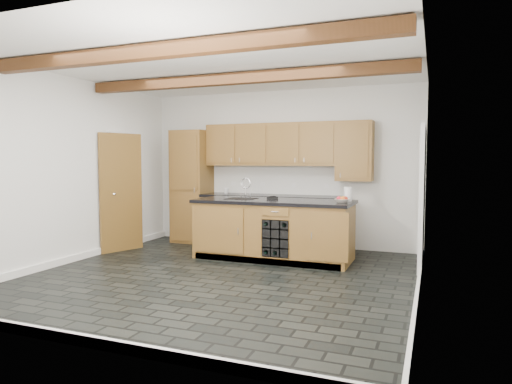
% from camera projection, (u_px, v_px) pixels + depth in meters
% --- Properties ---
extents(ground, '(5.00, 5.00, 0.00)m').
position_uv_depth(ground, '(220.00, 276.00, 6.08)').
color(ground, black).
rests_on(ground, ground).
extents(room_shell, '(5.01, 5.00, 5.00)m').
position_uv_depth(room_shell, '(231.00, 162.00, 6.50)').
color(room_shell, white).
rests_on(room_shell, ground).
extents(back_cabinetry, '(3.65, 0.62, 2.20)m').
position_uv_depth(back_cabinetry, '(255.00, 192.00, 8.22)').
color(back_cabinetry, '#93612F').
rests_on(back_cabinetry, ground).
extents(island, '(2.48, 0.96, 0.93)m').
position_uv_depth(island, '(274.00, 229.00, 7.13)').
color(island, '#93612F').
rests_on(island, ground).
extents(faucet, '(0.45, 0.40, 0.34)m').
position_uv_depth(faucet, '(242.00, 196.00, 7.34)').
color(faucet, black).
rests_on(faucet, island).
extents(kitchen_scale, '(0.18, 0.11, 0.05)m').
position_uv_depth(kitchen_scale, '(272.00, 198.00, 7.20)').
color(kitchen_scale, black).
rests_on(kitchen_scale, island).
extents(fruit_bowl, '(0.23, 0.23, 0.05)m').
position_uv_depth(fruit_bowl, '(342.00, 201.00, 6.66)').
color(fruit_bowl, beige).
rests_on(fruit_bowl, island).
extents(fruit_cluster, '(0.16, 0.17, 0.07)m').
position_uv_depth(fruit_cluster, '(342.00, 199.00, 6.66)').
color(fruit_cluster, '#AD2817').
rests_on(fruit_cluster, fruit_bowl).
extents(paper_towel, '(0.12, 0.12, 0.21)m').
position_uv_depth(paper_towel, '(348.00, 194.00, 6.87)').
color(paper_towel, white).
rests_on(paper_towel, island).
extents(mug, '(0.12, 0.12, 0.10)m').
position_uv_depth(mug, '(226.00, 191.00, 8.47)').
color(mug, white).
rests_on(mug, back_cabinetry).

